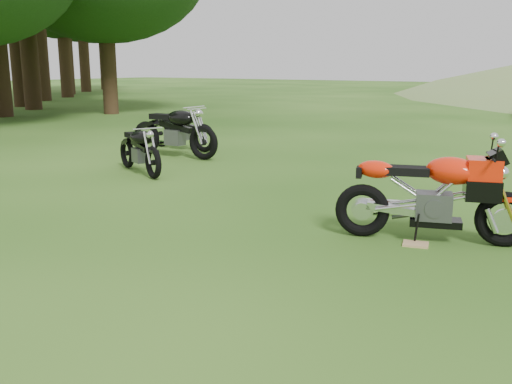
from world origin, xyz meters
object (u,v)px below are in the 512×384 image
Objects in this scene: plywood_board at (416,244)px; vintage_moto_c at (181,127)px; vintage_moto_a at (139,148)px; vintage_moto_b at (174,129)px; sport_motorcycle at (433,188)px.

vintage_moto_c is at bearing 149.31° from plywood_board.
plywood_board is 7.66m from vintage_moto_c.
vintage_moto_b is at bearing 136.77° from vintage_moto_a.
vintage_moto_b reaches higher than vintage_moto_c.
vintage_moto_c reaches higher than vintage_moto_a.
sport_motorcycle is 6.71m from vintage_moto_b.
sport_motorcycle reaches higher than vintage_moto_a.
sport_motorcycle is 1.14× the size of vintage_moto_a.
vintage_moto_a is 0.89× the size of vintage_moto_c.
vintage_moto_c is (-1.28, 2.58, 0.06)m from vintage_moto_a.
vintage_moto_c is at bearing 140.15° from vintage_moto_a.
plywood_board is 6.76m from vintage_moto_b.
vintage_moto_a is (-5.37, 1.10, -0.13)m from sport_motorcycle.
sport_motorcycle is at bearing -25.27° from vintage_moto_b.
vintage_moto_a is at bearing -67.57° from vintage_moto_b.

